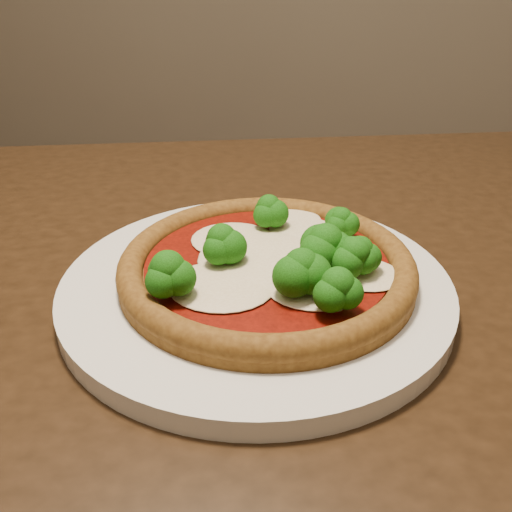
# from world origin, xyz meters

# --- Properties ---
(dining_table) EXTENTS (1.27, 1.13, 0.75)m
(dining_table) POSITION_xyz_m (0.11, -0.04, 0.65)
(dining_table) COLOR black
(dining_table) RESTS_ON floor
(plate) EXTENTS (0.33, 0.33, 0.02)m
(plate) POSITION_xyz_m (0.19, -0.03, 0.76)
(plate) COLOR silver
(plate) RESTS_ON dining_table
(pizza) EXTENTS (0.25, 0.25, 0.06)m
(pizza) POSITION_xyz_m (0.20, -0.03, 0.78)
(pizza) COLOR brown
(pizza) RESTS_ON plate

